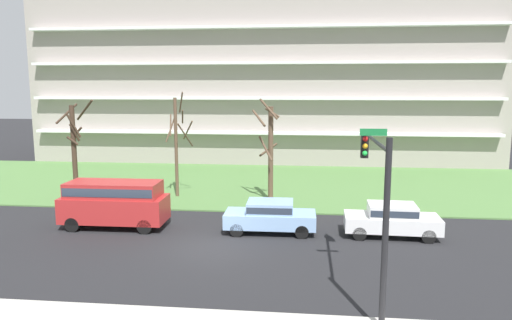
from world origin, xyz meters
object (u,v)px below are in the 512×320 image
van_red_near_left (114,201)px  sedan_blue_center_left (270,215)px  tree_left (177,142)px  tree_center (270,150)px  sedan_white_center_right (392,219)px  traffic_signal_mast (376,185)px  tree_far_left (74,145)px

van_red_near_left → sedan_blue_center_left: (7.86, 0.00, -0.52)m
tree_left → tree_center: 6.03m
sedan_white_center_right → traffic_signal_mast: bearing=77.1°
sedan_blue_center_left → sedan_white_center_right: size_ratio=0.99×
sedan_blue_center_left → sedan_white_center_right: (5.78, 0.00, 0.00)m
traffic_signal_mast → tree_center: bearing=108.6°
sedan_blue_center_left → traffic_signal_mast: traffic_signal_mast is taller
tree_left → tree_center: (5.97, -0.78, -0.29)m
sedan_blue_center_left → sedan_white_center_right: bearing=179.1°
tree_left → tree_center: size_ratio=1.06×
van_red_near_left → tree_far_left: bearing=-50.7°
tree_far_left → van_red_near_left: bearing=-50.0°
van_red_near_left → traffic_signal_mast: bearing=148.4°
tree_center → sedan_blue_center_left: bearing=-85.3°
tree_far_left → traffic_signal_mast: tree_far_left is taller
van_red_near_left → sedan_blue_center_left: van_red_near_left is taller
van_red_near_left → sedan_white_center_right: (13.64, 0.00, -0.52)m
sedan_blue_center_left → sedan_white_center_right: 5.78m
tree_far_left → tree_center: (12.42, 0.04, -0.12)m
van_red_near_left → tree_left: bearing=-102.1°
traffic_signal_mast → sedan_white_center_right: bearing=75.3°
tree_far_left → traffic_signal_mast: 21.34m
tree_far_left → tree_left: 6.50m
sedan_blue_center_left → tree_far_left: bearing=-26.0°
sedan_white_center_right → van_red_near_left: bearing=1.8°
sedan_white_center_right → traffic_signal_mast: size_ratio=0.78×
tree_center → traffic_signal_mast: tree_center is taller
tree_center → van_red_near_left: 9.73m
tree_center → tree_left: bearing=172.6°
sedan_blue_center_left → sedan_white_center_right: same height
tree_left → van_red_near_left: size_ratio=1.29×
tree_far_left → tree_center: size_ratio=0.98×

